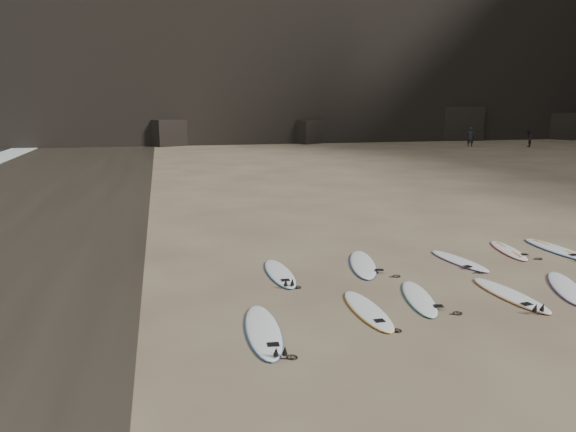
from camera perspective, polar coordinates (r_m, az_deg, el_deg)
The scene contains 13 objects.
ground at distance 13.50m, azimuth 16.63°, elevation -7.95°, with size 240.00×240.00×0.00m, color #897559.
surfboard_0 at distance 11.12m, azimuth -2.54°, elevation -11.52°, with size 0.65×2.70×0.10m, color white.
surfboard_1 at distance 12.23m, azimuth 8.10°, elevation -9.42°, with size 0.59×2.46×0.09m, color white.
surfboard_2 at distance 13.15m, azimuth 13.16°, elevation -8.09°, with size 0.57×2.38×0.09m, color white.
surfboard_3 at distance 13.98m, azimuth 21.61°, elevation -7.41°, with size 0.61×2.53×0.09m, color white.
surfboard_4 at distance 15.02m, azimuth 26.43°, elevation -6.51°, with size 0.61×2.52×0.09m, color white.
surfboard_5 at distance 14.55m, azimuth -0.84°, elevation -5.80°, with size 0.60×2.50×0.09m, color white.
surfboard_6 at distance 15.44m, azimuth 7.61°, elevation -4.84°, with size 0.64×2.69×0.10m, color white.
surfboard_7 at distance 16.34m, azimuth 16.99°, elevation -4.35°, with size 0.56×2.32×0.08m, color white.
surfboard_8 at distance 17.94m, azimuth 21.48°, elevation -3.25°, with size 0.54×2.24×0.08m, color white.
surfboard_9 at distance 18.60m, azimuth 25.66°, elevation -3.05°, with size 0.65×2.71×0.10m, color white.
person_a at distance 56.10m, azimuth 18.03°, elevation 7.66°, with size 0.66×0.44×1.82m, color black.
person_b at distance 57.43m, azimuth 23.23°, elevation 7.25°, with size 0.77×0.60×1.58m, color black.
Camera 1 is at (-6.41, -11.01, 4.46)m, focal length 35.00 mm.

